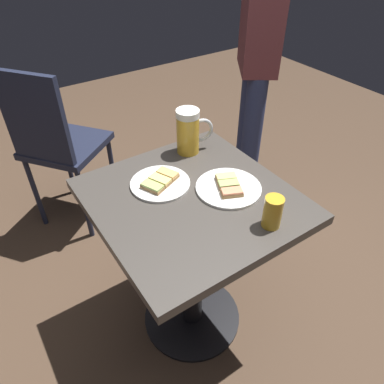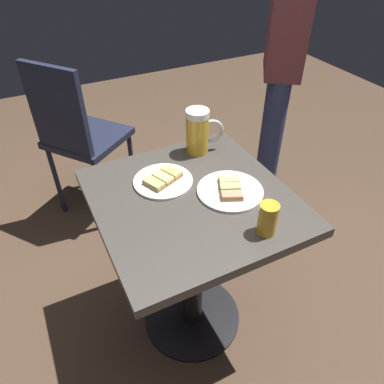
{
  "view_description": "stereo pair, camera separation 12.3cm",
  "coord_description": "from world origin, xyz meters",
  "px_view_note": "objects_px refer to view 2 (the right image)",
  "views": [
    {
      "loc": [
        -0.53,
        -0.79,
        1.52
      ],
      "look_at": [
        0.0,
        0.0,
        0.75
      ],
      "focal_mm": 33.8,
      "sensor_mm": 36.0,
      "label": 1
    },
    {
      "loc": [
        -0.43,
        -0.86,
        1.52
      ],
      "look_at": [
        0.0,
        0.0,
        0.75
      ],
      "focal_mm": 33.8,
      "sensor_mm": 36.0,
      "label": 2
    }
  ],
  "objects_px": {
    "beer_glass_small": "(268,219)",
    "patron_standing": "(284,53)",
    "cafe_chair": "(78,133)",
    "plate_far": "(230,190)",
    "beer_mug": "(199,131)",
    "plate_near": "(163,180)"
  },
  "relations": [
    {
      "from": "beer_mug",
      "to": "cafe_chair",
      "type": "relative_size",
      "value": 0.19
    },
    {
      "from": "plate_far",
      "to": "cafe_chair",
      "type": "distance_m",
      "value": 1.06
    },
    {
      "from": "beer_glass_small",
      "to": "patron_standing",
      "type": "bearing_deg",
      "value": 50.91
    },
    {
      "from": "beer_glass_small",
      "to": "patron_standing",
      "type": "height_order",
      "value": "patron_standing"
    },
    {
      "from": "plate_far",
      "to": "patron_standing",
      "type": "distance_m",
      "value": 0.98
    },
    {
      "from": "beer_mug",
      "to": "cafe_chair",
      "type": "height_order",
      "value": "cafe_chair"
    },
    {
      "from": "cafe_chair",
      "to": "patron_standing",
      "type": "distance_m",
      "value": 1.16
    },
    {
      "from": "plate_far",
      "to": "cafe_chair",
      "type": "relative_size",
      "value": 0.24
    },
    {
      "from": "cafe_chair",
      "to": "patron_standing",
      "type": "bearing_deg",
      "value": 34.59
    },
    {
      "from": "beer_glass_small",
      "to": "plate_far",
      "type": "bearing_deg",
      "value": 88.88
    },
    {
      "from": "plate_far",
      "to": "beer_mug",
      "type": "bearing_deg",
      "value": 85.38
    },
    {
      "from": "plate_far",
      "to": "plate_near",
      "type": "bearing_deg",
      "value": 140.06
    },
    {
      "from": "beer_glass_small",
      "to": "plate_near",
      "type": "bearing_deg",
      "value": 116.08
    },
    {
      "from": "plate_far",
      "to": "beer_mug",
      "type": "xyz_separation_m",
      "value": [
        0.02,
        0.28,
        0.08
      ]
    },
    {
      "from": "plate_near",
      "to": "beer_mug",
      "type": "height_order",
      "value": "beer_mug"
    },
    {
      "from": "cafe_chair",
      "to": "beer_glass_small",
      "type": "bearing_deg",
      "value": -21.9
    },
    {
      "from": "cafe_chair",
      "to": "patron_standing",
      "type": "relative_size",
      "value": 0.6
    },
    {
      "from": "plate_far",
      "to": "beer_glass_small",
      "type": "relative_size",
      "value": 2.15
    },
    {
      "from": "beer_glass_small",
      "to": "cafe_chair",
      "type": "distance_m",
      "value": 1.27
    },
    {
      "from": "plate_far",
      "to": "beer_mug",
      "type": "relative_size",
      "value": 1.28
    },
    {
      "from": "beer_mug",
      "to": "cafe_chair",
      "type": "bearing_deg",
      "value": 117.32
    },
    {
      "from": "plate_near",
      "to": "beer_mug",
      "type": "bearing_deg",
      "value": 31.54
    }
  ]
}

